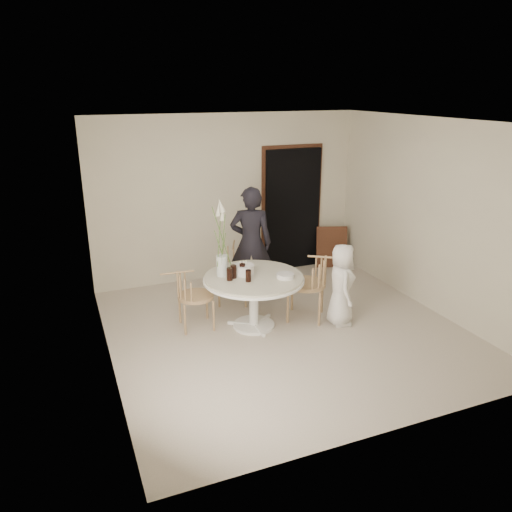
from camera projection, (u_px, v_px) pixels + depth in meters
name	position (u px, v px, depth m)	size (l,w,h in m)	color
ground	(285.00, 330.00, 6.67)	(4.50, 4.50, 0.00)	beige
room_shell	(287.00, 212.00, 6.15)	(4.50, 4.50, 4.50)	beige
doorway	(292.00, 210.00, 8.66)	(1.00, 0.10, 2.10)	black
door_trim	(291.00, 206.00, 8.68)	(1.12, 0.03, 2.22)	brown
table	(254.00, 284.00, 6.57)	(1.33, 1.33, 0.73)	white
picture_frame	(332.00, 247.00, 8.91)	(0.55, 0.04, 0.73)	brown
chair_far	(233.00, 265.00, 7.48)	(0.59, 0.61, 0.84)	tan
chair_right	(316.00, 278.00, 6.81)	(0.71, 0.70, 0.94)	tan
chair_left	(187.00, 291.00, 6.55)	(0.52, 0.48, 0.83)	tan
girl	(251.00, 243.00, 7.47)	(0.63, 0.41, 1.72)	black
boy	(341.00, 285.00, 6.68)	(0.55, 0.36, 1.13)	white
birthday_cake	(244.00, 269.00, 6.58)	(0.27, 0.27, 0.18)	white
cola_tumbler_a	(230.00, 274.00, 6.37)	(0.08, 0.08, 0.16)	black
cola_tumbler_b	(248.00, 276.00, 6.33)	(0.07, 0.07, 0.15)	black
cola_tumbler_c	(233.00, 272.00, 6.45)	(0.08, 0.08, 0.17)	black
cola_tumbler_d	(242.00, 270.00, 6.52)	(0.08, 0.08, 0.16)	black
plate_stack	(285.00, 276.00, 6.46)	(0.23, 0.23, 0.06)	white
flower_vase	(222.00, 249.00, 6.43)	(0.15, 0.15, 1.04)	silver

